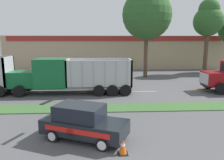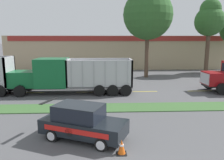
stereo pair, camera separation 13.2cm
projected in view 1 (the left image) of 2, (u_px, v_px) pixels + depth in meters
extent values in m
cube|color=#3D6633|center=(118.00, 107.00, 16.00)|extent=(120.00, 2.08, 0.06)
cube|color=yellow|center=(31.00, 93.00, 20.55)|extent=(2.40, 0.14, 0.01)
cube|color=yellow|center=(88.00, 92.00, 20.83)|extent=(2.40, 0.14, 0.01)
cube|color=yellow|center=(144.00, 91.00, 21.10)|extent=(2.40, 0.14, 0.01)
cube|color=yellow|center=(199.00, 91.00, 21.38)|extent=(2.40, 0.14, 0.01)
cube|color=black|center=(71.00, 87.00, 20.36)|extent=(11.11, 1.41, 0.18)
cube|color=#146033|center=(23.00, 79.00, 20.00)|extent=(2.42, 2.11, 1.41)
cube|color=#B7B7BC|center=(10.00, 79.00, 19.93)|extent=(0.06, 1.80, 1.20)
cube|color=#146033|center=(52.00, 72.00, 20.03)|extent=(2.80, 2.57, 2.57)
cube|color=black|center=(36.00, 68.00, 19.87)|extent=(0.04, 2.19, 1.16)
cylinder|color=silver|center=(67.00, 66.00, 19.16)|extent=(0.14, 0.14, 1.38)
cube|color=#B7B7BC|center=(99.00, 85.00, 20.47)|extent=(5.90, 2.57, 0.12)
cube|color=#B7B7BC|center=(68.00, 72.00, 20.11)|extent=(0.16, 2.57, 2.43)
cube|color=#B7B7BC|center=(130.00, 72.00, 20.40)|extent=(0.16, 2.57, 2.43)
cube|color=#B7B7BC|center=(99.00, 74.00, 19.07)|extent=(5.90, 0.16, 2.43)
cube|color=#B7B7BC|center=(99.00, 70.00, 21.44)|extent=(5.90, 0.16, 2.43)
cube|color=#A3A3A8|center=(71.00, 75.00, 18.84)|extent=(0.10, 0.04, 2.30)
cube|color=#A3A3A8|center=(82.00, 75.00, 18.89)|extent=(0.10, 0.04, 2.30)
cube|color=#A3A3A8|center=(93.00, 74.00, 18.95)|extent=(0.10, 0.04, 2.30)
cube|color=#A3A3A8|center=(105.00, 74.00, 19.00)|extent=(0.10, 0.04, 2.30)
cube|color=#A3A3A8|center=(116.00, 74.00, 19.05)|extent=(0.10, 0.04, 2.30)
cube|color=#A3A3A8|center=(127.00, 74.00, 19.10)|extent=(0.10, 0.04, 2.30)
cylinder|color=black|center=(19.00, 92.00, 18.91)|extent=(1.01, 0.30, 1.01)
cylinder|color=black|center=(28.00, 86.00, 21.40)|extent=(1.01, 0.30, 1.01)
cylinder|color=black|center=(126.00, 90.00, 19.39)|extent=(1.01, 0.30, 1.01)
cylinder|color=black|center=(123.00, 85.00, 21.88)|extent=(1.01, 0.30, 1.01)
cylinder|color=black|center=(112.00, 90.00, 19.33)|extent=(1.01, 0.30, 1.01)
cylinder|color=black|center=(111.00, 85.00, 21.82)|extent=(1.01, 0.30, 1.01)
cylinder|color=black|center=(99.00, 91.00, 19.27)|extent=(1.01, 0.30, 1.01)
cylinder|color=black|center=(99.00, 85.00, 21.76)|extent=(1.01, 0.30, 1.01)
cube|color=maroon|center=(215.00, 78.00, 20.83)|extent=(2.16, 2.07, 1.20)
cube|color=#B7B7BC|center=(204.00, 78.00, 20.77)|extent=(0.06, 1.76, 1.02)
cylinder|color=black|center=(221.00, 89.00, 19.75)|extent=(1.07, 0.30, 1.07)
cylinder|color=black|center=(208.00, 84.00, 22.19)|extent=(1.07, 0.30, 1.07)
cube|color=#ADADB2|center=(9.00, 71.00, 19.78)|extent=(0.16, 2.32, 2.67)
cylinder|color=black|center=(10.00, 86.00, 21.16)|extent=(1.06, 0.30, 1.06)
cube|color=black|center=(85.00, 126.00, 10.89)|extent=(4.59, 3.30, 0.72)
cube|color=black|center=(80.00, 112.00, 10.85)|extent=(2.75, 2.34, 0.69)
cube|color=black|center=(80.00, 105.00, 10.78)|extent=(2.75, 2.34, 0.04)
cube|color=black|center=(50.00, 101.00, 11.38)|extent=(0.74, 1.37, 0.03)
cube|color=red|center=(76.00, 132.00, 10.05)|extent=(3.11, 1.36, 0.25)
cylinder|color=black|center=(70.00, 132.00, 10.17)|extent=(0.36, 0.16, 0.39)
cylinder|color=black|center=(102.00, 145.00, 9.73)|extent=(0.63, 0.42, 0.60)
cylinder|color=silver|center=(102.00, 146.00, 9.63)|extent=(0.39, 0.18, 0.42)
cylinder|color=black|center=(115.00, 130.00, 11.27)|extent=(0.63, 0.42, 0.60)
cylinder|color=silver|center=(116.00, 130.00, 11.37)|extent=(0.39, 0.18, 0.42)
cylinder|color=black|center=(53.00, 136.00, 10.63)|extent=(0.63, 0.42, 0.60)
cylinder|color=silver|center=(51.00, 137.00, 10.53)|extent=(0.39, 0.18, 0.42)
cylinder|color=black|center=(71.00, 124.00, 12.17)|extent=(0.63, 0.42, 0.60)
cylinder|color=silver|center=(72.00, 123.00, 12.27)|extent=(0.39, 0.18, 0.42)
cube|color=black|center=(123.00, 153.00, 9.53)|extent=(0.44, 0.44, 0.03)
cone|color=#EA5B14|center=(123.00, 146.00, 9.47)|extent=(0.34, 0.34, 0.64)
cylinder|color=white|center=(123.00, 145.00, 9.46)|extent=(0.19, 0.19, 0.08)
cube|color=tan|center=(114.00, 51.00, 41.68)|extent=(36.83, 12.00, 5.60)
cube|color=maroon|center=(116.00, 39.00, 35.32)|extent=(34.99, 0.10, 0.80)
cylinder|color=brown|center=(146.00, 53.00, 28.74)|extent=(0.52, 0.52, 6.33)
sphere|color=#2D5B28|center=(147.00, 15.00, 27.85)|extent=(6.33, 6.33, 6.33)
cylinder|color=brown|center=(206.00, 52.00, 31.72)|extent=(0.59, 0.59, 6.37)
sphere|color=#2D5B28|center=(208.00, 21.00, 30.94)|extent=(4.14, 4.14, 4.14)
sphere|color=#2D5B28|center=(209.00, 9.00, 30.64)|extent=(2.90, 2.90, 2.90)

